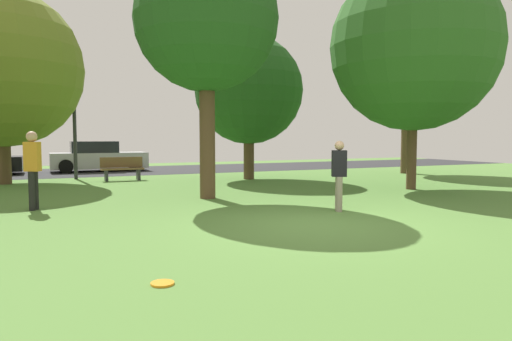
% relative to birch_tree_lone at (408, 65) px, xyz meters
% --- Properties ---
extents(ground_plane, '(44.00, 44.00, 0.00)m').
position_rel_birch_tree_lone_xyz_m(ground_plane, '(-10.46, -9.05, -4.94)').
color(ground_plane, '#547F38').
extents(road_strip, '(44.00, 6.40, 0.01)m').
position_rel_birch_tree_lone_xyz_m(road_strip, '(-10.46, 6.95, -4.94)').
color(road_strip, '#28282B').
rests_on(road_strip, ground_plane).
extents(birch_tree_lone, '(4.31, 4.31, 7.13)m').
position_rel_birch_tree_lone_xyz_m(birch_tree_lone, '(0.00, 0.00, 0.00)').
color(birch_tree_lone, brown).
rests_on(birch_tree_lone, ground_plane).
extents(oak_tree_right, '(5.56, 5.56, 6.87)m').
position_rel_birch_tree_lone_xyz_m(oak_tree_right, '(-16.46, 2.10, -0.86)').
color(oak_tree_right, brown).
rests_on(oak_tree_right, ground_plane).
extents(maple_tree_near, '(4.26, 4.26, 5.65)m').
position_rel_birch_tree_lone_xyz_m(maple_tree_near, '(-7.77, 0.31, -1.44)').
color(maple_tree_near, brown).
rests_on(maple_tree_near, ground_plane).
extents(oak_tree_center, '(5.27, 5.27, 7.14)m').
position_rel_birch_tree_lone_xyz_m(oak_tree_center, '(-4.48, -5.16, -0.45)').
color(oak_tree_center, brown).
rests_on(oak_tree_center, ground_plane).
extents(oak_tree_left, '(3.88, 3.88, 6.77)m').
position_rel_birch_tree_lone_xyz_m(oak_tree_left, '(-11.14, -4.54, -0.15)').
color(oak_tree_left, brown).
rests_on(oak_tree_left, ground_plane).
extents(person_thrower, '(0.38, 0.34, 1.81)m').
position_rel_birch_tree_lone_xyz_m(person_thrower, '(-15.44, -4.85, -3.93)').
color(person_thrower, black).
rests_on(person_thrower, ground_plane).
extents(person_catcher, '(0.38, 0.34, 1.59)m').
position_rel_birch_tree_lone_xyz_m(person_catcher, '(-9.15, -7.91, -4.07)').
color(person_catcher, gray).
rests_on(person_catcher, ground_plane).
extents(frisbee_disc, '(0.27, 0.27, 0.03)m').
position_rel_birch_tree_lone_xyz_m(frisbee_disc, '(-14.02, -11.48, -4.93)').
color(frisbee_disc, orange).
rests_on(frisbee_disc, ground_plane).
extents(parked_car_silver, '(4.46, 1.98, 1.46)m').
position_rel_birch_tree_lone_xyz_m(parked_car_silver, '(-12.76, 7.27, -4.28)').
color(parked_car_silver, '#B7B7BC').
rests_on(parked_car_silver, ground_plane).
extents(park_bench, '(1.60, 0.45, 0.90)m').
position_rel_birch_tree_lone_xyz_m(park_bench, '(-12.46, 1.79, -4.48)').
color(park_bench, brown).
rests_on(park_bench, ground_plane).
extents(street_lamp_post, '(0.14, 0.14, 4.50)m').
position_rel_birch_tree_lone_xyz_m(street_lamp_post, '(-14.04, 3.15, -2.69)').
color(street_lamp_post, '#2D2D33').
rests_on(street_lamp_post, ground_plane).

